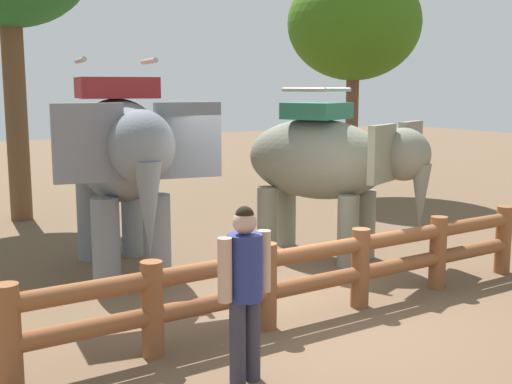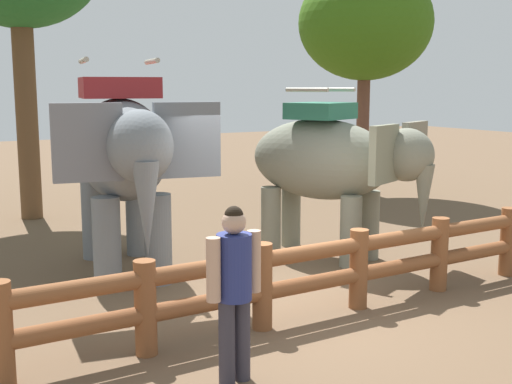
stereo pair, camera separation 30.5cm
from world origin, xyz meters
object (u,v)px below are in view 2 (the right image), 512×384
elephant_near_left (124,155)px  elephant_center (331,164)px  tourist_woman_in_black (234,282)px  log_fence (313,271)px  tree_far_right (365,24)px

elephant_near_left → elephant_center: 3.41m
elephant_near_left → elephant_center: bearing=-12.1°
elephant_near_left → tourist_woman_in_black: elephant_near_left is taller
log_fence → elephant_near_left: bearing=114.9°
tourist_woman_in_black → tree_far_right: size_ratio=0.29×
log_fence → tree_far_right: (6.63, 7.45, 3.88)m
tourist_woman_in_black → elephant_near_left: bearing=86.1°
elephant_near_left → elephant_center: size_ratio=1.16×
elephant_near_left → tree_far_right: 9.54m
log_fence → tree_far_right: size_ratio=1.27×
log_fence → elephant_near_left: 3.57m
elephant_near_left → tree_far_right: size_ratio=0.65×
elephant_near_left → tree_far_right: tree_far_right is taller
tree_far_right → log_fence: bearing=-131.7°
log_fence → elephant_near_left: elephant_near_left is taller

